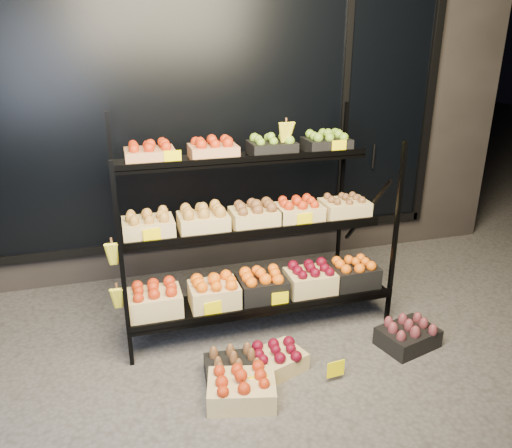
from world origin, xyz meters
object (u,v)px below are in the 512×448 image
object	(u,v)px
display_rack	(252,228)
floor_crate_midright	(276,359)
floor_crate_left	(242,387)
floor_crate_midleft	(235,367)

from	to	relation	value
display_rack	floor_crate_midright	xyz separation A→B (m)	(-0.05, -0.77, -0.70)
floor_crate_left	display_rack	bearing A→B (deg)	84.33
floor_crate_left	floor_crate_midright	distance (m)	0.39
display_rack	floor_crate_midright	size ratio (longest dim) A/B	4.81
floor_crate_midleft	floor_crate_midright	xyz separation A→B (m)	(0.30, 0.02, -0.00)
floor_crate_left	floor_crate_midright	bearing A→B (deg)	50.99
display_rack	floor_crate_midleft	bearing A→B (deg)	-113.88
floor_crate_left	floor_crate_midright	world-z (taller)	floor_crate_left
floor_crate_midleft	floor_crate_midright	distance (m)	0.30
display_rack	floor_crate_left	size ratio (longest dim) A/B	4.40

